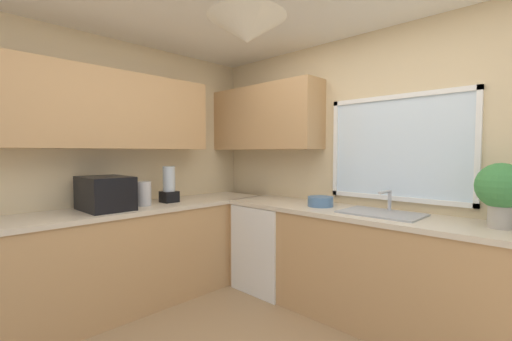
# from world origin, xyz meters

# --- Properties ---
(room_shell) EXTENTS (3.98, 3.39, 2.57)m
(room_shell) POSITION_xyz_m (-0.82, 0.50, 1.80)
(room_shell) COLOR beige
(room_shell) RESTS_ON ground_plane
(counter_run_left) EXTENTS (0.65, 3.00, 0.92)m
(counter_run_left) POSITION_xyz_m (-1.62, 0.00, 0.46)
(counter_run_left) COLOR tan
(counter_run_left) RESTS_ON ground_plane
(counter_run_back) EXTENTS (3.07, 0.65, 0.92)m
(counter_run_back) POSITION_xyz_m (0.21, 1.33, 0.46)
(counter_run_back) COLOR tan
(counter_run_back) RESTS_ON ground_plane
(dishwasher) EXTENTS (0.60, 0.60, 0.87)m
(dishwasher) POSITION_xyz_m (-0.96, 1.30, 0.44)
(dishwasher) COLOR white
(dishwasher) RESTS_ON ground_plane
(microwave) EXTENTS (0.48, 0.36, 0.29)m
(microwave) POSITION_xyz_m (-1.62, -0.14, 1.06)
(microwave) COLOR black
(microwave) RESTS_ON counter_run_left
(kettle) EXTENTS (0.14, 0.14, 0.23)m
(kettle) POSITION_xyz_m (-1.60, 0.21, 1.03)
(kettle) COLOR #B7B7BC
(kettle) RESTS_ON counter_run_left
(sink_assembly) EXTENTS (0.62, 0.40, 0.19)m
(sink_assembly) POSITION_xyz_m (0.19, 1.33, 0.93)
(sink_assembly) COLOR #9EA0A5
(sink_assembly) RESTS_ON counter_run_back
(potted_plant) EXTENTS (0.30, 0.30, 0.43)m
(potted_plant) POSITION_xyz_m (0.97, 1.38, 1.18)
(potted_plant) COLOR #B2A899
(potted_plant) RESTS_ON counter_run_back
(bowl) EXTENTS (0.23, 0.23, 0.09)m
(bowl) POSITION_xyz_m (-0.38, 1.33, 0.96)
(bowl) COLOR #4C7099
(bowl) RESTS_ON counter_run_back
(blender_appliance) EXTENTS (0.15, 0.15, 0.36)m
(blender_appliance) POSITION_xyz_m (-1.62, 0.49, 1.08)
(blender_appliance) COLOR black
(blender_appliance) RESTS_ON counter_run_left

